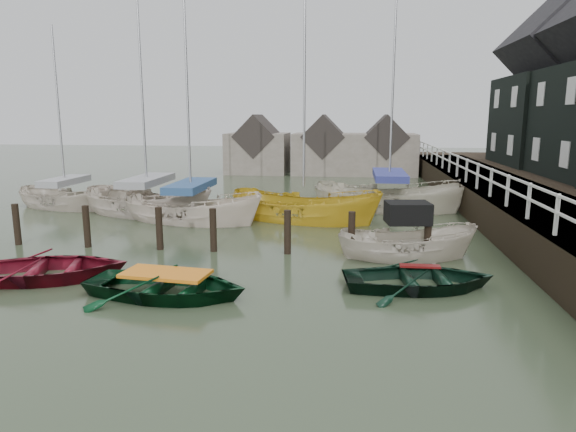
# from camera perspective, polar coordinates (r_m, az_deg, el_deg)

# --- Properties ---
(ground) EXTENTS (120.00, 120.00, 0.00)m
(ground) POSITION_cam_1_polar(r_m,az_deg,el_deg) (13.68, -6.70, -7.30)
(ground) COLOR #2D3924
(ground) RESTS_ON ground
(pier) EXTENTS (3.04, 32.00, 2.70)m
(pier) POSITION_cam_1_polar(r_m,az_deg,el_deg) (23.72, 22.51, 1.54)
(pier) COLOR black
(pier) RESTS_ON ground
(mooring_pilings) EXTENTS (13.72, 0.22, 1.80)m
(mooring_pilings) POSITION_cam_1_polar(r_m,az_deg,el_deg) (16.61, -8.00, -2.23)
(mooring_pilings) COLOR black
(mooring_pilings) RESTS_ON ground
(far_sheds) EXTENTS (14.00, 4.08, 4.39)m
(far_sheds) POSITION_cam_1_polar(r_m,az_deg,el_deg) (38.74, 3.76, 7.46)
(far_sheds) COLOR #665B51
(far_sheds) RESTS_ON ground
(rowboat_red) EXTENTS (4.91, 4.10, 0.87)m
(rowboat_red) POSITION_cam_1_polar(r_m,az_deg,el_deg) (15.25, -25.28, -6.37)
(rowboat_red) COLOR maroon
(rowboat_red) RESTS_ON ground
(rowboat_green) EXTENTS (4.28, 3.27, 0.83)m
(rowboat_green) POSITION_cam_1_polar(r_m,az_deg,el_deg) (12.90, -13.29, -8.68)
(rowboat_green) COLOR black
(rowboat_green) RESTS_ON ground
(rowboat_dkgreen) EXTENTS (4.15, 3.23, 0.79)m
(rowboat_dkgreen) POSITION_cam_1_polar(r_m,az_deg,el_deg) (13.52, 14.33, -7.80)
(rowboat_dkgreen) COLOR black
(rowboat_dkgreen) RESTS_ON ground
(motorboat) EXTENTS (4.42, 2.17, 2.53)m
(motorboat) POSITION_cam_1_polar(r_m,az_deg,el_deg) (16.16, 13.03, -4.27)
(motorboat) COLOR beige
(motorboat) RESTS_ON ground
(sailboat_a) EXTENTS (7.05, 4.36, 10.29)m
(sailboat_a) POSITION_cam_1_polar(r_m,az_deg,el_deg) (23.42, -15.25, 0.27)
(sailboat_a) COLOR beige
(sailboat_a) RESTS_ON ground
(sailboat_b) EXTENTS (6.76, 3.84, 11.22)m
(sailboat_b) POSITION_cam_1_polar(r_m,az_deg,el_deg) (21.63, -10.63, -0.39)
(sailboat_b) COLOR silver
(sailboat_b) RESTS_ON ground
(sailboat_c) EXTENTS (7.16, 4.42, 10.08)m
(sailboat_c) POSITION_cam_1_polar(r_m,az_deg,el_deg) (21.52, 1.74, -0.41)
(sailboat_c) COLOR gold
(sailboat_c) RESTS_ON ground
(sailboat_d) EXTENTS (7.41, 3.80, 11.29)m
(sailboat_d) POSITION_cam_1_polar(r_m,az_deg,el_deg) (24.26, 11.08, 0.82)
(sailboat_d) COLOR beige
(sailboat_d) RESTS_ON ground
(sailboat_e) EXTENTS (5.81, 3.56, 9.33)m
(sailboat_e) POSITION_cam_1_polar(r_m,az_deg,el_deg) (26.54, -23.38, 1.00)
(sailboat_e) COLOR beige
(sailboat_e) RESTS_ON ground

